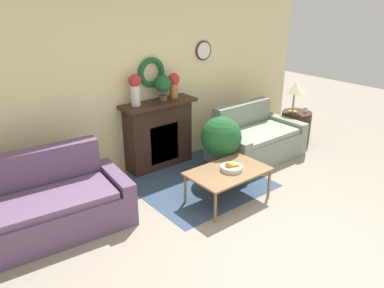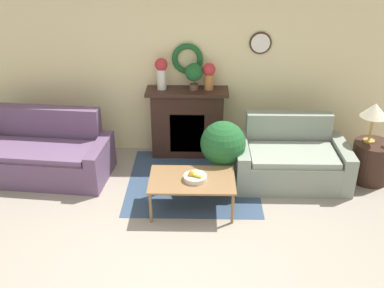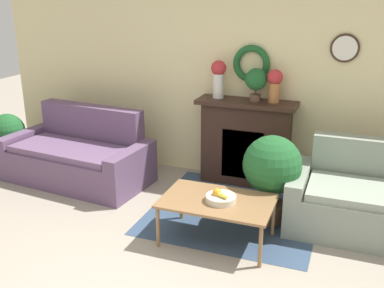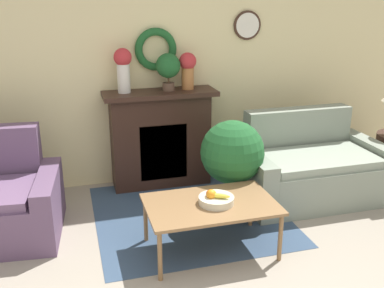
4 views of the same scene
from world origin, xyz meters
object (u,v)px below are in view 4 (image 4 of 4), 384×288
object	(u,v)px
potted_plant_on_mantel	(168,67)
vase_on_mantel_left	(123,67)
fruit_bowl	(216,199)
vase_on_mantel_right	(188,68)
potted_plant_floor_by_loveseat	(232,157)
fireplace	(160,138)
coffee_table	(211,207)
loveseat_right	(310,168)

from	to	relation	value
potted_plant_on_mantel	vase_on_mantel_left	bearing A→B (deg)	177.55
fruit_bowl	vase_on_mantel_right	bearing A→B (deg)	83.17
fruit_bowl	potted_plant_on_mantel	world-z (taller)	potted_plant_on_mantel
fruit_bowl	potted_plant_floor_by_loveseat	bearing A→B (deg)	58.53
fireplace	vase_on_mantel_left	xyz separation A→B (m)	(-0.37, 0.01, 0.80)
fireplace	vase_on_mantel_right	size ratio (longest dim) A/B	3.08
fireplace	fruit_bowl	xyz separation A→B (m)	(0.14, -1.50, -0.06)
potted_plant_on_mantel	fruit_bowl	bearing A→B (deg)	-88.53
fireplace	potted_plant_on_mantel	size ratio (longest dim) A/B	3.06
vase_on_mantel_left	coffee_table	bearing A→B (deg)	-72.39
coffee_table	fruit_bowl	size ratio (longest dim) A/B	3.66
coffee_table	potted_plant_on_mantel	xyz separation A→B (m)	(-0.00, 1.46, 0.92)
potted_plant_floor_by_loveseat	coffee_table	bearing A→B (deg)	-124.69
loveseat_right	potted_plant_on_mantel	size ratio (longest dim) A/B	3.91
fireplace	potted_plant_on_mantel	bearing A→B (deg)	-8.47
fireplace	vase_on_mantel_left	bearing A→B (deg)	179.14
vase_on_mantel_right	loveseat_right	bearing A→B (deg)	-32.53
fruit_bowl	vase_on_mantel_left	bearing A→B (deg)	108.59
fireplace	loveseat_right	size ratio (longest dim) A/B	0.78
coffee_table	potted_plant_on_mantel	size ratio (longest dim) A/B	2.70
potted_plant_floor_by_loveseat	vase_on_mantel_left	bearing A→B (deg)	133.87
fruit_bowl	vase_on_mantel_left	xyz separation A→B (m)	(-0.51, 1.50, 0.86)
loveseat_right	fruit_bowl	bearing A→B (deg)	-149.18
vase_on_mantel_left	potted_plant_on_mantel	distance (m)	0.47
loveseat_right	coffee_table	world-z (taller)	loveseat_right
fruit_bowl	potted_plant_floor_by_loveseat	xyz separation A→B (m)	(0.37, 0.60, 0.12)
fireplace	vase_on_mantel_right	world-z (taller)	vase_on_mantel_right
vase_on_mantel_left	potted_plant_floor_by_loveseat	size ratio (longest dim) A/B	0.49
fireplace	fruit_bowl	size ratio (longest dim) A/B	4.16
vase_on_mantel_left	potted_plant_on_mantel	xyz separation A→B (m)	(0.47, -0.02, -0.02)
fireplace	coffee_table	size ratio (longest dim) A/B	1.14
vase_on_mantel_right	potted_plant_on_mantel	bearing A→B (deg)	-174.76
fruit_bowl	fireplace	bearing A→B (deg)	95.15
coffee_table	vase_on_mantel_left	xyz separation A→B (m)	(-0.47, 1.48, 0.94)
potted_plant_on_mantel	potted_plant_floor_by_loveseat	size ratio (longest dim) A/B	0.42
coffee_table	vase_on_mantel_left	distance (m)	1.82
coffee_table	vase_on_mantel_left	world-z (taller)	vase_on_mantel_left
fireplace	potted_plant_on_mantel	xyz separation A→B (m)	(0.10, -0.01, 0.78)
potted_plant_floor_by_loveseat	fireplace	bearing A→B (deg)	119.06
fruit_bowl	coffee_table	bearing A→B (deg)	151.17
fireplace	potted_plant_floor_by_loveseat	bearing A→B (deg)	-60.94
loveseat_right	fireplace	bearing A→B (deg)	153.81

